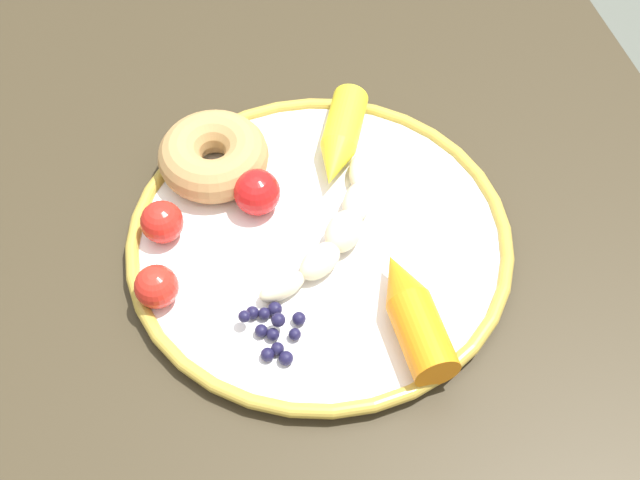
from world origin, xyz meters
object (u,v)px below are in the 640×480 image
at_px(blueberry_pile, 273,329).
at_px(plate, 320,242).
at_px(carrot_yellow, 340,139).
at_px(carrot_orange, 413,313).
at_px(banana, 337,230).
at_px(tomato_far, 156,287).
at_px(tomato_near, 162,222).
at_px(donut, 213,156).
at_px(dining_table, 276,315).
at_px(tomato_mid, 253,193).

bearing_deg(blueberry_pile, plate, -36.69).
relative_size(plate, carrot_yellow, 2.96).
bearing_deg(carrot_yellow, carrot_orange, -178.38).
xyz_separation_m(banana, carrot_orange, (-0.10, -0.04, 0.01)).
bearing_deg(tomato_far, tomato_near, -12.54).
relative_size(carrot_yellow, tomato_far, 3.12).
height_order(blueberry_pile, tomato_far, tomato_far).
xyz_separation_m(carrot_orange, tomato_near, (0.14, 0.18, -0.00)).
xyz_separation_m(carrot_orange, blueberry_pile, (0.02, 0.11, -0.01)).
xyz_separation_m(blueberry_pile, tomato_near, (0.12, 0.07, 0.01)).
height_order(plate, donut, donut).
distance_m(plate, tomato_far, 0.15).
height_order(carrot_yellow, tomato_far, tomato_far).
xyz_separation_m(dining_table, carrot_yellow, (0.09, -0.09, 0.13)).
height_order(carrot_orange, donut, donut).
height_order(carrot_yellow, tomato_near, tomato_near).
bearing_deg(blueberry_pile, tomato_far, 56.02).
bearing_deg(blueberry_pile, donut, 4.18).
bearing_deg(tomato_near, dining_table, -114.13).
bearing_deg(plate, tomato_near, 72.90).
bearing_deg(tomato_mid, carrot_orange, -147.09).
distance_m(carrot_orange, tomato_far, 0.21).
distance_m(dining_table, tomato_near, 0.16).
relative_size(dining_table, tomato_mid, 25.64).
xyz_separation_m(dining_table, tomato_mid, (0.05, 0.00, 0.13)).
distance_m(banana, blueberry_pile, 0.11).
height_order(plate, carrot_orange, carrot_orange).
relative_size(carrot_orange, donut, 1.14).
height_order(dining_table, carrot_orange, carrot_orange).
xyz_separation_m(donut, blueberry_pile, (-0.18, -0.01, -0.01)).
relative_size(dining_table, plate, 3.15).
relative_size(plate, banana, 2.42).
distance_m(carrot_orange, tomato_mid, 0.18).
relative_size(tomato_near, tomato_far, 1.02).
height_order(plate, blueberry_pile, blueberry_pile).
height_order(dining_table, banana, banana).
distance_m(blueberry_pile, tomato_near, 0.14).
height_order(carrot_orange, carrot_yellow, carrot_orange).
bearing_deg(carrot_orange, tomato_far, 68.39).
distance_m(banana, carrot_yellow, 0.10).
relative_size(carrot_yellow, donut, 1.13).
distance_m(blueberry_pile, tomato_far, 0.10).
height_order(donut, tomato_far, donut).
bearing_deg(tomato_far, dining_table, -75.64).
relative_size(carrot_yellow, tomato_near, 3.06).
height_order(blueberry_pile, tomato_mid, tomato_mid).
relative_size(plate, donut, 3.35).
bearing_deg(donut, carrot_yellow, -93.07).
relative_size(carrot_orange, tomato_mid, 2.76).
height_order(banana, carrot_orange, carrot_orange).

